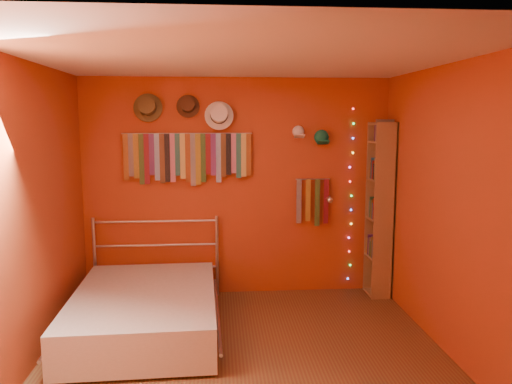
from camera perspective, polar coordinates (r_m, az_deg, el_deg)
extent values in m
plane|color=brown|center=(4.44, -1.07, -18.84)|extent=(3.50, 3.50, 0.00)
cube|color=#9F3819|center=(5.76, -2.15, 0.51)|extent=(3.50, 0.02, 2.50)
cube|color=#9F3819|center=(4.48, 21.83, -2.26)|extent=(0.02, 3.50, 2.50)
cube|color=#9F3819|center=(4.30, -25.12, -2.88)|extent=(0.02, 3.50, 2.50)
cube|color=white|center=(3.99, -1.16, 15.13)|extent=(3.50, 3.50, 0.02)
cylinder|color=#B8B8BD|center=(5.66, -7.84, 6.64)|extent=(1.45, 0.01, 0.01)
cube|color=brown|center=(5.74, -14.65, 3.89)|extent=(0.06, 0.01, 0.52)
cube|color=#151251|center=(5.73, -14.10, 4.11)|extent=(0.06, 0.01, 0.48)
cube|color=#8C5C19|center=(5.71, -13.54, 4.00)|extent=(0.06, 0.01, 0.50)
cube|color=#2B4A1D|center=(5.72, -12.94, 3.67)|extent=(0.06, 0.01, 0.57)
cube|color=maroon|center=(5.70, -12.39, 3.70)|extent=(0.06, 0.01, 0.56)
cube|color=#42175E|center=(5.69, -11.84, 4.23)|extent=(0.06, 0.01, 0.46)
cube|color=#7CA0DD|center=(5.69, -11.24, 3.93)|extent=(0.06, 0.01, 0.52)
cube|color=#512E1B|center=(5.68, -10.67, 3.77)|extent=(0.06, 0.01, 0.56)
cube|color=black|center=(5.67, -10.11, 3.85)|extent=(0.06, 0.01, 0.54)
cube|color=#BB5D86|center=(5.68, -9.52, 3.86)|extent=(0.06, 0.01, 0.54)
cube|color=#184E56|center=(5.66, -8.96, 4.23)|extent=(0.06, 0.01, 0.47)
cube|color=#B19B47|center=(5.65, -8.38, 4.07)|extent=(0.06, 0.01, 0.51)
cube|color=maroon|center=(5.66, -7.79, 3.87)|extent=(0.06, 0.01, 0.55)
cube|color=navy|center=(5.66, -7.21, 3.66)|extent=(0.06, 0.01, 0.59)
cube|color=olive|center=(5.65, -6.63, 3.74)|extent=(0.06, 0.01, 0.58)
cube|color=#20461C|center=(5.66, -6.05, 3.88)|extent=(0.06, 0.01, 0.55)
cube|color=#5D0E11|center=(5.65, -5.48, 4.34)|extent=(0.06, 0.01, 0.46)
cube|color=#4A175C|center=(5.64, -4.90, 4.29)|extent=(0.06, 0.01, 0.47)
cube|color=#6E8BC3|center=(5.66, -4.31, 3.89)|extent=(0.06, 0.01, 0.55)
cube|color=#53391B|center=(5.65, -3.74, 4.20)|extent=(0.06, 0.01, 0.49)
cube|color=black|center=(5.64, -3.16, 4.32)|extent=(0.06, 0.01, 0.47)
cube|color=#C26196|center=(5.65, -2.58, 4.43)|extent=(0.06, 0.01, 0.45)
cube|color=#1A5D57|center=(5.65, -2.00, 4.15)|extent=(0.06, 0.01, 0.50)
cube|color=tan|center=(5.65, -1.41, 4.23)|extent=(0.06, 0.01, 0.49)
cube|color=brown|center=(5.66, -0.84, 4.30)|extent=(0.06, 0.01, 0.48)
cylinder|color=#B8B8BD|center=(5.79, 6.50, 1.47)|extent=(0.40, 0.01, 0.01)
cube|color=navy|center=(5.79, 4.93, -1.07)|extent=(0.06, 0.01, 0.51)
cube|color=olive|center=(5.80, 5.98, -0.95)|extent=(0.06, 0.01, 0.49)
cube|color=#2D4D1E|center=(5.82, 7.02, -1.24)|extent=(0.06, 0.01, 0.55)
cube|color=maroon|center=(5.85, 8.02, -1.08)|extent=(0.06, 0.01, 0.52)
cylinder|color=brown|center=(5.69, -12.25, 9.39)|extent=(0.32, 0.08, 0.31)
cylinder|color=brown|center=(5.64, -12.33, 9.53)|extent=(0.19, 0.16, 0.21)
cylinder|color=#332314|center=(5.66, -12.29, 9.46)|extent=(0.19, 0.06, 0.19)
cylinder|color=#472A19|center=(5.65, -7.77, 9.68)|extent=(0.26, 0.06, 0.25)
cylinder|color=#472A19|center=(5.61, -7.80, 9.80)|extent=(0.15, 0.13, 0.17)
cylinder|color=black|center=(5.63, -7.79, 9.74)|extent=(0.16, 0.05, 0.16)
cylinder|color=white|center=(5.64, -4.25, 8.70)|extent=(0.32, 0.08, 0.32)
cylinder|color=white|center=(5.58, -4.24, 8.84)|extent=(0.19, 0.16, 0.21)
cylinder|color=black|center=(5.61, -4.24, 8.77)|extent=(0.20, 0.06, 0.20)
ellipsoid|color=white|center=(5.73, 4.84, 6.89)|extent=(0.16, 0.12, 0.16)
cube|color=white|center=(5.63, 5.00, 6.38)|extent=(0.11, 0.08, 0.05)
ellipsoid|color=#1A7853|center=(5.78, 7.49, 6.23)|extent=(0.17, 0.13, 0.17)
cube|color=#1A7853|center=(5.68, 7.71, 5.65)|extent=(0.13, 0.09, 0.05)
sphere|color=#FF3333|center=(5.87, 11.04, 9.32)|extent=(0.02, 0.02, 0.02)
sphere|color=#33FF4C|center=(5.87, 11.09, 7.68)|extent=(0.02, 0.02, 0.02)
sphere|color=#4C66FF|center=(5.88, 11.02, 6.05)|extent=(0.02, 0.02, 0.02)
sphere|color=yellow|center=(5.88, 11.01, 4.42)|extent=(0.02, 0.02, 0.02)
sphere|color=#FF4CCC|center=(5.89, 10.67, 2.79)|extent=(0.02, 0.02, 0.02)
sphere|color=#FF3333|center=(5.91, 10.69, 1.18)|extent=(0.02, 0.02, 0.02)
sphere|color=#33FF4C|center=(5.94, 10.84, -0.43)|extent=(0.02, 0.02, 0.02)
sphere|color=#4C66FF|center=(5.96, 10.81, -2.02)|extent=(0.02, 0.02, 0.02)
sphere|color=yellow|center=(6.00, 10.82, -3.59)|extent=(0.02, 0.02, 0.02)
sphere|color=#FF4CCC|center=(6.03, 10.56, -5.16)|extent=(0.02, 0.02, 0.02)
sphere|color=#FF3333|center=(6.07, 10.59, -6.70)|extent=(0.02, 0.02, 0.02)
sphere|color=#33FF4C|center=(6.12, 10.71, -8.21)|extent=(0.02, 0.02, 0.02)
sphere|color=#4C66FF|center=(6.16, 10.45, -9.72)|extent=(0.02, 0.02, 0.02)
cylinder|color=#B8B8BD|center=(5.89, 7.92, -0.75)|extent=(0.03, 0.03, 0.03)
cylinder|color=#B8B8BD|center=(5.77, 8.16, -0.65)|extent=(0.01, 0.24, 0.08)
sphere|color=white|center=(5.66, 8.43, -0.93)|extent=(0.07, 0.07, 0.07)
cube|color=olive|center=(5.72, 14.47, -2.33)|extent=(0.24, 0.02, 2.00)
cube|color=olive|center=(6.02, 13.49, -1.78)|extent=(0.24, 0.02, 2.00)
cube|color=olive|center=(5.91, 15.03, -2.02)|extent=(0.02, 0.34, 2.00)
cube|color=olive|center=(6.12, 13.65, -11.12)|extent=(0.24, 0.32, 0.02)
cube|color=olive|center=(5.99, 13.79, -7.23)|extent=(0.24, 0.32, 0.02)
cube|color=olive|center=(5.89, 13.94, -3.00)|extent=(0.24, 0.32, 0.02)
cube|color=olive|center=(5.82, 14.09, 1.35)|extent=(0.24, 0.32, 0.02)
cube|color=olive|center=(5.79, 14.24, 5.58)|extent=(0.24, 0.32, 0.02)
cube|color=olive|center=(5.78, 14.31, 7.55)|extent=(0.24, 0.32, 0.02)
cylinder|color=#B8B8BD|center=(5.97, -17.95, -7.26)|extent=(0.04, 0.04, 0.94)
cylinder|color=#B8B8BD|center=(5.81, -4.48, -7.31)|extent=(0.04, 0.04, 0.94)
cylinder|color=#B8B8BD|center=(5.89, -11.28, -8.49)|extent=(1.38, 0.02, 0.02)
cylinder|color=#B8B8BD|center=(5.82, -11.35, -5.98)|extent=(1.38, 0.02, 0.02)
cylinder|color=#B8B8BD|center=(5.75, -11.43, -3.31)|extent=(1.38, 0.02, 0.02)
cube|color=#B8B2A6|center=(5.00, -12.58, -13.13)|extent=(1.37, 1.91, 0.37)
cylinder|color=#B8B8BD|center=(5.15, -20.41, -13.05)|extent=(0.08, 1.87, 0.03)
cylinder|color=#B8B8BD|center=(4.96, -4.43, -13.38)|extent=(0.08, 1.87, 0.03)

